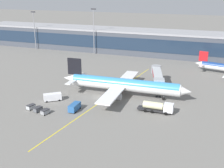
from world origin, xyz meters
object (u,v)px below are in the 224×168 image
at_px(baggage_cart_0, 31,107).
at_px(baggage_cart_1, 38,109).
at_px(main_airliner, 123,85).
at_px(baggage_cart_2, 45,112).
at_px(crew_van, 75,107).
at_px(fuel_tanker, 158,107).
at_px(lavatory_truck, 53,97).

distance_m(baggage_cart_0, baggage_cart_1, 3.20).
bearing_deg(main_airliner, baggage_cart_0, -137.04).
distance_m(baggage_cart_0, baggage_cart_2, 6.40).
relative_size(crew_van, baggage_cart_0, 1.72).
bearing_deg(crew_van, main_airliner, 60.82).
bearing_deg(baggage_cart_2, baggage_cart_1, 166.06).
bearing_deg(baggage_cart_2, baggage_cart_0, 166.06).
bearing_deg(baggage_cart_1, fuel_tanker, 19.93).
height_order(main_airliner, baggage_cart_0, main_airliner).
xyz_separation_m(baggage_cart_0, baggage_cart_1, (3.11, -0.77, 0.00)).
relative_size(crew_van, lavatory_truck, 0.85).
bearing_deg(baggage_cart_1, crew_van, 24.61).
height_order(crew_van, baggage_cart_2, crew_van).
distance_m(lavatory_truck, baggage_cart_0, 9.00).
bearing_deg(fuel_tanker, crew_van, -162.12).
bearing_deg(baggage_cart_1, lavatory_truck, 93.18).
relative_size(crew_van, baggage_cart_2, 1.72).
xyz_separation_m(main_airliner, baggage_cart_1, (-19.98, -22.27, -3.32)).
relative_size(main_airliner, fuel_tanker, 4.26).
xyz_separation_m(baggage_cart_0, baggage_cart_2, (6.21, -1.54, 0.00)).
bearing_deg(lavatory_truck, baggage_cart_1, -86.82).
bearing_deg(baggage_cart_2, crew_van, 37.59).
bearing_deg(baggage_cart_1, baggage_cart_0, 166.06).
height_order(main_airliner, baggage_cart_2, main_airliner).
bearing_deg(baggage_cart_2, main_airliner, 53.77).
relative_size(fuel_tanker, baggage_cart_2, 3.68).
distance_m(lavatory_truck, baggage_cart_2, 10.78).
bearing_deg(baggage_cart_2, lavatory_truck, 109.69).
relative_size(fuel_tanker, baggage_cart_0, 3.68).
xyz_separation_m(fuel_tanker, baggage_cart_2, (-31.20, -13.21, -0.96)).
bearing_deg(fuel_tanker, baggage_cart_1, -160.07).
distance_m(crew_van, baggage_cart_1, 11.17).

